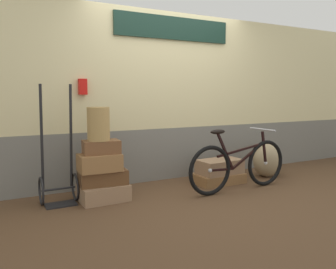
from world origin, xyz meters
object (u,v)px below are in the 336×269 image
Objects in this scene: suitcase_1 at (103,177)px; suitcase_4 at (218,178)px; bicycle at (239,165)px; wicker_basket at (98,124)px; burlap_sack at (267,160)px; suitcase_2 at (100,163)px; suitcase_3 at (101,147)px; luggage_trolley at (58,178)px; suitcase_0 at (104,193)px; suitcase_5 at (220,167)px.

suitcase_1 is 1.71m from suitcase_4.
suitcase_1 is at bearing 165.17° from bicycle.
wicker_basket is 2.71m from burlap_sack.
bicycle reaches higher than suitcase_2.
bicycle is (1.71, -0.45, 0.06)m from suitcase_1.
suitcase_1 is at bearing 178.65° from burlap_sack.
suitcase_2 is at bearing -178.88° from suitcase_4.
suitcase_3 is 1.80m from suitcase_4.
suitcase_3 is 0.28m from wicker_basket.
luggage_trolley is 0.87× the size of bicycle.
suitcase_0 is at bearing -179.00° from suitcase_4.
suitcase_0 is at bearing -72.66° from suitcase_3.
suitcase_5 is 0.39× the size of bicycle.
suitcase_5 is at bearing -1.27° from suitcase_0.
luggage_trolley is at bearing 165.68° from bicycle.
wicker_basket is at bearing 150.26° from suitcase_0.
bicycle is (2.20, -0.56, 0.04)m from luggage_trolley.
suitcase_3 reaches higher than suitcase_4.
wicker_basket reaches higher than suitcase_4.
suitcase_1 is at bearing 179.50° from suitcase_4.
suitcase_3 is at bearing 21.08° from wicker_basket.
suitcase_3 is at bearing 175.46° from suitcase_5.
suitcase_0 is 0.41× the size of luggage_trolley.
luggage_trolley is at bearing 172.43° from suitcase_5.
suitcase_5 is at bearing -3.72° from luggage_trolley.
luggage_trolley reaches higher than wicker_basket.
wicker_basket is (-0.04, 0.02, 0.82)m from suitcase_0.
suitcase_1 is 1.71m from suitcase_5.
wicker_basket reaches higher than bicycle.
suitcase_2 is (-0.05, -0.05, 0.19)m from suitcase_1.
wicker_basket is 0.78m from luggage_trolley.
suitcase_2 is at bearing -128.19° from suitcase_3.
suitcase_3 is 1.77m from suitcase_5.
luggage_trolley is at bearing 176.80° from suitcase_4.
burlap_sack is at bearing -0.79° from wicker_basket.
wicker_basket is at bearing -179.67° from suitcase_4.
suitcase_1 is 0.80× the size of suitcase_4.
suitcase_3 is at bearing -14.23° from luggage_trolley.
luggage_trolley is (-0.45, 0.16, -0.16)m from suitcase_2.
wicker_basket reaches higher than suitcase_5.
suitcase_2 is 0.50m from luggage_trolley.
suitcase_2 reaches higher than suitcase_0.
bicycle is (1.72, -0.44, -0.30)m from suitcase_3.
suitcase_2 is 1.14× the size of suitcase_3.
burlap_sack is (2.63, -0.04, -0.66)m from wicker_basket.
suitcase_1 is 2.59m from burlap_sack.
bicycle is at bearing -11.20° from suitcase_2.
suitcase_0 is at bearing 176.52° from suitcase_5.
suitcase_0 reaches higher than suitcase_4.
burlap_sack is (3.08, -0.17, -0.04)m from luggage_trolley.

